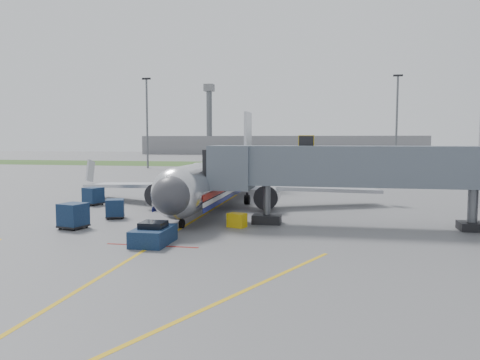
% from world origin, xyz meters
% --- Properties ---
extents(ground, '(400.00, 400.00, 0.00)m').
position_xyz_m(ground, '(0.00, 0.00, 0.00)').
color(ground, '#565659').
rests_on(ground, ground).
extents(grass_strip, '(300.00, 25.00, 0.01)m').
position_xyz_m(grass_strip, '(0.00, 90.00, 0.01)').
color(grass_strip, '#2D4C1E').
rests_on(grass_strip, ground).
extents(apron_markings, '(21.52, 50.00, 0.01)m').
position_xyz_m(apron_markings, '(0.00, -7.40, 0.00)').
color(apron_markings, gold).
rests_on(apron_markings, ground).
extents(airliner, '(32.10, 35.67, 10.25)m').
position_xyz_m(airliner, '(0.00, 15.25, 2.65)').
color(airliner, silver).
rests_on(airliner, ground).
extents(jet_bridge, '(25.30, 4.00, 6.90)m').
position_xyz_m(jet_bridge, '(12.86, 5.00, 4.47)').
color(jet_bridge, slate).
rests_on(jet_bridge, ground).
extents(light_mast_left, '(2.00, 0.44, 20.40)m').
position_xyz_m(light_mast_left, '(-30.00, 70.00, 10.78)').
color(light_mast_left, '#595B60').
rests_on(light_mast_left, ground).
extents(light_mast_right, '(2.00, 0.44, 20.40)m').
position_xyz_m(light_mast_right, '(25.00, 75.00, 10.78)').
color(light_mast_right, '#595B60').
rests_on(light_mast_right, ground).
extents(distant_terminal, '(120.00, 14.00, 8.00)m').
position_xyz_m(distant_terminal, '(-10.00, 170.00, 4.00)').
color(distant_terminal, slate).
rests_on(distant_terminal, ground).
extents(control_tower, '(4.00, 4.00, 30.00)m').
position_xyz_m(control_tower, '(-40.00, 165.00, 17.33)').
color(control_tower, '#595B60').
rests_on(control_tower, ground).
extents(pushback_tug, '(2.09, 3.41, 1.42)m').
position_xyz_m(pushback_tug, '(-0.11, -3.50, 0.59)').
color(pushback_tug, '#0C1C36').
rests_on(pushback_tug, ground).
extents(baggage_cart_a, '(2.10, 2.10, 1.88)m').
position_xyz_m(baggage_cart_a, '(-7.81, 0.24, 0.96)').
color(baggage_cart_a, '#0C1C36').
rests_on(baggage_cart_a, ground).
extents(baggage_cart_b, '(1.93, 1.93, 1.60)m').
position_xyz_m(baggage_cart_b, '(-6.78, 4.99, 0.82)').
color(baggage_cart_b, '#0C1C36').
rests_on(baggage_cart_b, ground).
extents(baggage_cart_c, '(2.11, 2.11, 1.77)m').
position_xyz_m(baggage_cart_c, '(-12.51, 12.02, 0.90)').
color(baggage_cart_c, '#0C1C36').
rests_on(baggage_cart_c, ground).
extents(belt_loader, '(1.74, 3.84, 1.81)m').
position_xyz_m(belt_loader, '(-6.58, 15.92, 0.45)').
color(belt_loader, '#0C1C36').
rests_on(belt_loader, ground).
extents(ground_power_cart, '(1.54, 1.27, 1.06)m').
position_xyz_m(ground_power_cart, '(4.00, 3.00, 0.52)').
color(ground_power_cart, gold).
rests_on(ground_power_cart, ground).
extents(ramp_worker, '(0.77, 0.85, 1.95)m').
position_xyz_m(ramp_worker, '(-3.00, 14.49, 0.98)').
color(ramp_worker, '#C3ED1B').
rests_on(ramp_worker, ground).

